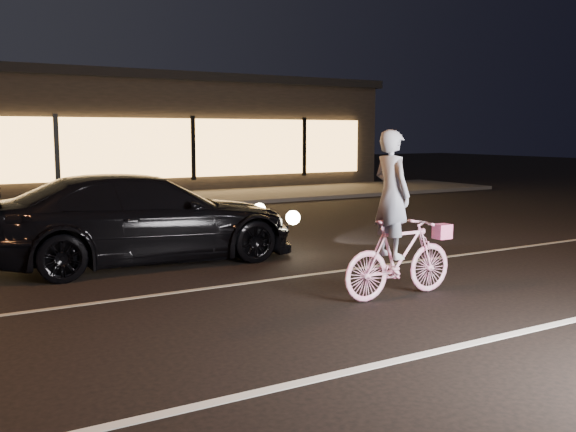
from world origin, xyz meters
TOP-DOWN VIEW (x-y plane):
  - ground at (0.00, 0.00)m, footprint 90.00×90.00m
  - lane_stripe_near at (0.00, -1.50)m, footprint 60.00×0.12m
  - lane_stripe_far at (0.00, 2.00)m, footprint 60.00×0.10m
  - sidewalk at (0.00, 13.00)m, footprint 30.00×4.00m
  - storefront at (0.00, 18.97)m, footprint 25.40×8.42m
  - cyclist at (1.42, 0.32)m, footprint 1.71×0.59m
  - sedan at (-0.67, 4.17)m, footprint 5.11×2.22m

SIDE VIEW (x-z plane):
  - ground at x=0.00m, z-range 0.00..0.00m
  - lane_stripe_near at x=0.00m, z-range 0.00..0.01m
  - lane_stripe_far at x=0.00m, z-range 0.00..0.01m
  - sidewalk at x=0.00m, z-range 0.00..0.12m
  - sedan at x=-0.67m, z-range 0.00..1.46m
  - cyclist at x=1.42m, z-range -0.31..1.85m
  - storefront at x=0.00m, z-range 0.05..4.25m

